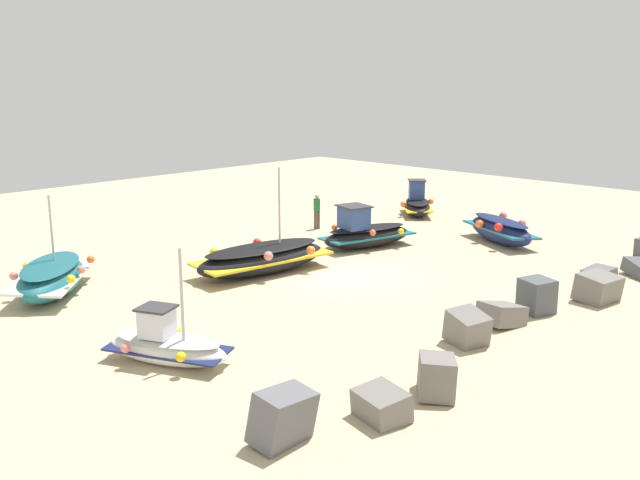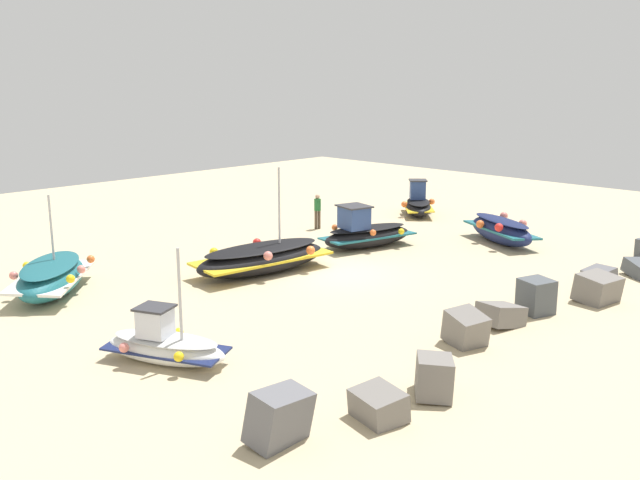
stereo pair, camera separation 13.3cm
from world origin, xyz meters
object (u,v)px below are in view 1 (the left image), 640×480
at_px(fishing_boat_1, 166,345).
at_px(fishing_boat_4, 366,233).
at_px(person_walking, 317,209).
at_px(fishing_boat_3, 500,229).
at_px(fishing_boat_5, 52,277).
at_px(fishing_boat_2, 417,204).
at_px(fishing_boat_0, 263,258).

height_order(fishing_boat_1, fishing_boat_4, fishing_boat_1).
height_order(fishing_boat_1, person_walking, fishing_boat_1).
distance_m(fishing_boat_3, fishing_boat_5, 18.39).
relative_size(fishing_boat_2, fishing_boat_3, 0.75).
bearing_deg(fishing_boat_0, fishing_boat_3, 166.83).
bearing_deg(fishing_boat_4, fishing_boat_0, 12.58).
relative_size(fishing_boat_1, fishing_boat_3, 0.81).
xyz_separation_m(fishing_boat_0, fishing_boat_4, (-5.69, 0.15, 0.04)).
distance_m(fishing_boat_0, fishing_boat_4, 5.69).
bearing_deg(person_walking, fishing_boat_2, 102.62).
height_order(fishing_boat_0, fishing_boat_2, fishing_boat_0).
distance_m(fishing_boat_3, person_walking, 8.52).
bearing_deg(fishing_boat_5, fishing_boat_1, 37.65).
bearing_deg(fishing_boat_3, fishing_boat_1, 119.47).
distance_m(fishing_boat_5, person_walking, 13.55).
bearing_deg(fishing_boat_1, fishing_boat_2, -94.70).
xyz_separation_m(fishing_boat_3, fishing_boat_5, (17.03, -6.95, -0.01)).
bearing_deg(fishing_boat_0, fishing_boat_2, -161.68).
relative_size(fishing_boat_1, fishing_boat_4, 0.79).
distance_m(fishing_boat_1, fishing_boat_3, 17.69).
bearing_deg(fishing_boat_2, fishing_boat_5, 135.82).
height_order(fishing_boat_1, fishing_boat_5, fishing_boat_5).
relative_size(fishing_boat_1, fishing_boat_5, 0.79).
xyz_separation_m(fishing_boat_2, person_walking, (6.16, -1.33, 0.42)).
relative_size(fishing_boat_0, fishing_boat_3, 1.29).
relative_size(fishing_boat_0, fishing_boat_2, 1.72).
distance_m(fishing_boat_1, person_walking, 16.51).
bearing_deg(fishing_boat_5, fishing_boat_4, 117.72).
height_order(fishing_boat_5, person_walking, fishing_boat_5).
relative_size(fishing_boat_3, fishing_boat_5, 0.98).
distance_m(fishing_boat_1, fishing_boat_4, 13.70).
xyz_separation_m(fishing_boat_2, fishing_boat_4, (7.36, 2.73, 0.07)).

